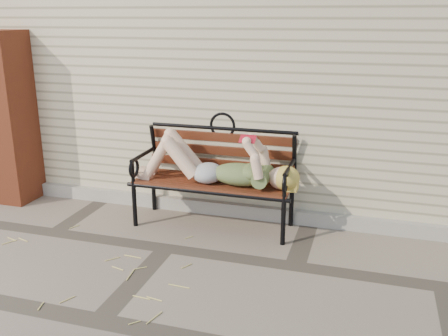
% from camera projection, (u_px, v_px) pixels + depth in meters
% --- Properties ---
extents(ground, '(80.00, 80.00, 0.00)m').
position_uv_depth(ground, '(166.00, 248.00, 4.82)').
color(ground, '#766A5B').
rests_on(ground, ground).
extents(house_wall, '(8.00, 4.00, 3.00)m').
position_uv_depth(house_wall, '(245.00, 63.00, 7.12)').
color(house_wall, beige).
rests_on(house_wall, ground).
extents(foundation_strip, '(8.00, 0.10, 0.15)m').
position_uv_depth(foundation_strip, '(199.00, 206.00, 5.68)').
color(foundation_strip, '#A19B91').
rests_on(foundation_strip, ground).
extents(brick_pillar, '(0.50, 0.50, 2.00)m').
position_uv_depth(brick_pillar, '(7.00, 118.00, 5.85)').
color(brick_pillar, brown).
rests_on(brick_pillar, ground).
extents(garden_bench, '(1.80, 0.72, 1.17)m').
position_uv_depth(garden_bench, '(216.00, 164.00, 5.25)').
color(garden_bench, black).
rests_on(garden_bench, ground).
extents(reading_woman, '(1.70, 0.39, 0.54)m').
position_uv_depth(reading_woman, '(213.00, 164.00, 5.11)').
color(reading_woman, '#0A3049').
rests_on(reading_woman, ground).
extents(straw_scatter, '(2.99, 1.70, 0.01)m').
position_uv_depth(straw_scatter, '(56.00, 254.00, 4.69)').
color(straw_scatter, '#D8C869').
rests_on(straw_scatter, ground).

